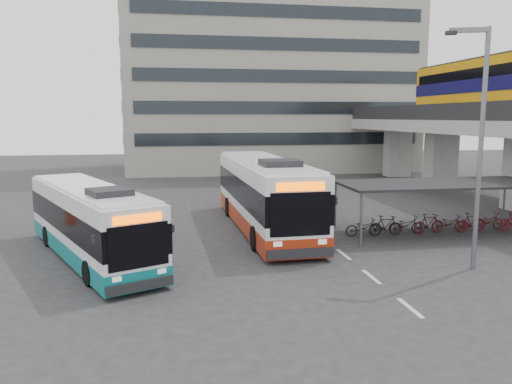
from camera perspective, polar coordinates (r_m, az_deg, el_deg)
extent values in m
plane|color=#28282B|center=(20.74, 3.39, -7.46)|extent=(120.00, 120.00, 0.00)
cube|color=gray|center=(43.28, 20.36, 3.52)|extent=(2.20, 1.60, 4.60)
cube|color=gray|center=(50.36, 15.86, 4.37)|extent=(2.20, 1.60, 4.60)
cube|color=gray|center=(38.06, 25.07, 6.77)|extent=(8.00, 32.00, 0.90)
cube|color=black|center=(36.07, 20.20, 8.59)|extent=(0.35, 32.00, 1.10)
cylinder|color=#595B60|center=(25.96, 9.04, -1.56)|extent=(0.12, 0.12, 2.40)
cylinder|color=#595B60|center=(30.38, 26.49, -0.89)|extent=(0.12, 0.12, 2.40)
cylinder|color=#595B60|center=(22.64, 11.92, -3.13)|extent=(0.12, 0.12, 2.40)
cube|color=black|center=(26.11, 20.43, 0.90)|extent=(10.00, 4.00, 0.12)
imported|color=black|center=(24.72, 12.09, -3.93)|extent=(1.71, 0.60, 0.90)
imported|color=black|center=(25.15, 14.52, -3.68)|extent=(1.66, 0.47, 1.00)
imported|color=black|center=(25.64, 16.86, -3.66)|extent=(1.71, 0.60, 0.90)
imported|color=black|center=(26.15, 19.11, -3.42)|extent=(1.66, 0.47, 1.00)
imported|color=#350C0F|center=(26.72, 21.26, -3.39)|extent=(1.71, 0.60, 0.90)
imported|color=#3F0C0F|center=(27.31, 23.34, -3.16)|extent=(1.66, 0.47, 1.00)
imported|color=#490C0F|center=(27.95, 25.30, -3.13)|extent=(1.71, 0.60, 0.90)
imported|color=#540C0F|center=(28.60, 27.20, -2.90)|extent=(1.66, 0.47, 1.00)
cube|color=gray|center=(56.81, 1.28, 15.44)|extent=(30.00, 15.00, 25.00)
cube|color=beige|center=(16.17, 17.20, -12.53)|extent=(0.15, 1.60, 0.01)
cube|color=beige|center=(18.74, 13.06, -9.42)|extent=(0.15, 1.60, 0.01)
cube|color=beige|center=(21.41, 9.98, -7.04)|extent=(0.15, 1.60, 0.01)
cube|color=white|center=(25.55, 0.94, 0.13)|extent=(3.23, 13.04, 2.97)
cube|color=maroon|center=(25.79, 0.93, -2.89)|extent=(3.28, 13.08, 0.81)
cube|color=black|center=(25.53, 0.94, 0.43)|extent=(3.29, 13.06, 1.24)
cube|color=#F75500|center=(19.19, 5.14, 0.61)|extent=(1.93, 0.15, 0.32)
cube|color=black|center=(22.22, 2.76, 3.32)|extent=(1.71, 1.79, 0.30)
cylinder|color=black|center=(21.58, -0.05, -5.32)|extent=(0.36, 1.09, 1.08)
cylinder|color=black|center=(29.56, 1.86, -1.52)|extent=(0.36, 1.09, 1.08)
cube|color=white|center=(21.36, -18.47, -2.91)|extent=(6.57, 10.71, 2.46)
cube|color=#0B6668|center=(21.60, -18.32, -5.88)|extent=(6.62, 10.76, 0.67)
cube|color=black|center=(21.33, -18.48, -2.62)|extent=(6.63, 10.75, 1.03)
cube|color=#F75500|center=(16.16, -13.39, -2.98)|extent=(1.48, 0.74, 0.27)
cube|color=black|center=(18.58, -16.41, -0.02)|extent=(1.84, 1.87, 0.25)
cylinder|color=black|center=(18.15, -18.53, -8.78)|extent=(0.62, 0.92, 0.89)
cylinder|color=black|center=(24.71, -17.88, -4.17)|extent=(0.62, 0.92, 0.89)
imported|color=black|center=(24.90, -10.44, -3.07)|extent=(0.58, 0.65, 1.51)
cylinder|color=#595B60|center=(20.16, 24.27, 4.20)|extent=(0.18, 0.18, 8.90)
cube|color=#595B60|center=(20.16, 23.17, 16.66)|extent=(1.33, 0.54, 0.17)
cube|color=black|center=(20.00, 21.40, 16.57)|extent=(0.43, 0.30, 0.13)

